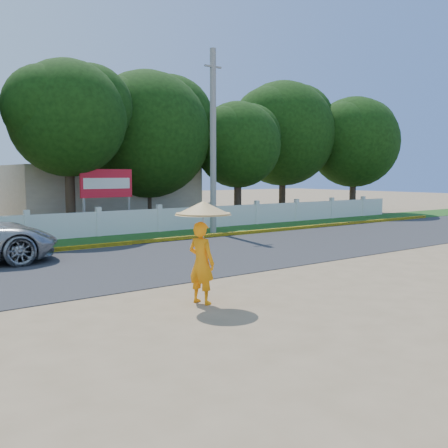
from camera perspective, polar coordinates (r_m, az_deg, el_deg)
name	(u,v)px	position (r m, az deg, el deg)	size (l,w,h in m)	color
ground	(270,281)	(12.91, 5.32, -6.47)	(120.00, 120.00, 0.00)	#9E8460
road	(179,257)	(16.47, -5.18, -3.77)	(60.00, 7.00, 0.02)	#38383A
grass_verge	(113,240)	(21.09, -12.62, -1.79)	(60.00, 3.50, 0.03)	#2D601E
curb	(131,243)	(19.55, -10.60, -2.14)	(40.00, 0.18, 0.16)	yellow
fence	(98,224)	(22.36, -14.15, -0.03)	(40.00, 0.10, 1.10)	silver
building_near	(101,194)	(29.70, -13.84, 3.39)	(10.00, 6.00, 3.20)	#B7AD99
utility_pole	(213,142)	(22.97, -1.25, 9.32)	(0.28, 0.28, 8.32)	gray
monk_with_parasol	(202,237)	(10.42, -2.51, -1.51)	(1.19, 1.19, 2.16)	orange
billboard	(107,187)	(23.61, -13.27, 4.16)	(2.50, 0.13, 2.95)	gray
tree_row	(184,135)	(27.93, -4.54, 10.11)	(37.71, 8.49, 8.80)	#473828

